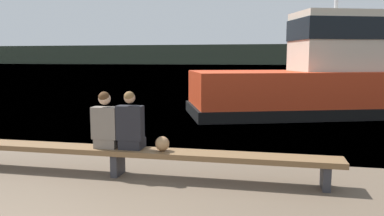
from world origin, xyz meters
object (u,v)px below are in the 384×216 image
at_px(person_right, 131,125).
at_px(tugboat_red, 331,82).
at_px(person_left, 106,123).
at_px(shopping_bag, 162,144).
at_px(bench_main, 118,153).

relative_size(person_right, tugboat_red, 0.09).
xyz_separation_m(person_left, shopping_bag, (1.04, -0.02, -0.32)).
relative_size(bench_main, shopping_bag, 30.17).
distance_m(person_right, tugboat_red, 9.74).
xyz_separation_m(person_left, tugboat_red, (5.08, 8.58, 0.25)).
distance_m(person_left, person_right, 0.46).
xyz_separation_m(bench_main, person_left, (-0.21, -0.00, 0.52)).
relative_size(bench_main, person_left, 7.57).
relative_size(person_right, shopping_bag, 4.04).
height_order(bench_main, person_left, person_left).
relative_size(bench_main, tugboat_red, 0.71).
bearing_deg(shopping_bag, person_left, 179.16).
bearing_deg(person_right, bench_main, 179.94).
height_order(person_right, shopping_bag, person_right).
height_order(person_left, shopping_bag, person_left).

